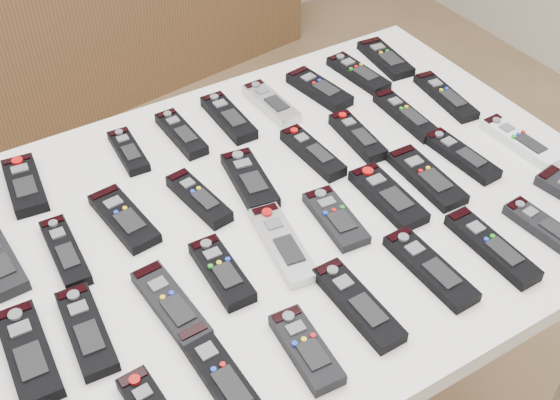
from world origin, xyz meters
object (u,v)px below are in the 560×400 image
remote_24 (388,196)px  remote_11 (124,218)px  remote_6 (319,89)px  remote_34 (492,247)px  table (280,230)px  remote_12 (199,198)px  remote_21 (222,272)px  remote_19 (86,330)px  remote_35 (544,227)px  remote_13 (250,180)px  remote_20 (171,304)px  remote_10 (65,252)px  remote_18 (29,353)px  remote_31 (306,349)px  remote_30 (222,377)px  remote_5 (271,103)px  remote_7 (358,73)px  remote_8 (385,58)px  remote_16 (406,115)px  remote_1 (25,185)px  remote_25 (426,177)px  remote_3 (181,134)px  remote_22 (283,244)px  remote_2 (128,151)px  remote_14 (313,153)px  remote_26 (461,156)px  remote_33 (430,268)px  remote_32 (358,304)px  remote_27 (520,142)px  remote_17 (445,96)px  remote_15 (357,136)px

remote_24 → remote_11: bearing=156.8°
remote_6 → remote_34: same height
table → remote_12: bearing=143.5°
remote_21 → remote_19: bearing=-178.8°
table → remote_35: 0.48m
remote_13 → remote_20: size_ratio=0.94×
remote_10 → remote_35: 0.84m
remote_10 → remote_13: 0.37m
remote_6 → remote_20: bearing=-152.5°
remote_18 → remote_31: size_ratio=1.23×
remote_34 → remote_30: bearing=178.4°
remote_5 → remote_13: bearing=-131.9°
remote_5 → remote_20: bearing=-138.8°
remote_20 → remote_19: bearing=167.6°
remote_13 → table: bearing=-71.7°
remote_5 → remote_18: (-0.65, -0.38, 0.00)m
remote_6 → remote_24: (-0.09, -0.37, -0.00)m
remote_7 → remote_8: size_ratio=1.03×
remote_12 → remote_16: remote_12 is taller
remote_20 → remote_31: 0.23m
remote_12 → remote_11: bearing=162.6°
remote_1 → remote_25: remote_1 is taller
remote_31 → remote_3: bearing=86.9°
remote_8 → remote_10: (-0.87, -0.22, 0.00)m
remote_31 → remote_16: bearing=41.8°
remote_11 → remote_20: bearing=-99.2°
remote_18 → remote_22: remote_18 is taller
remote_34 → remote_21: bearing=155.4°
remote_2 → remote_34: bearing=-50.0°
remote_14 → remote_22: remote_14 is taller
remote_13 → remote_35: (0.38, -0.39, -0.00)m
remote_26 → remote_33: (-0.25, -0.20, 0.00)m
remote_6 → remote_30: remote_6 is taller
remote_14 → remote_32: (-0.15, -0.36, -0.00)m
remote_3 → remote_12: 0.21m
remote_7 → remote_11: same height
remote_27 → remote_35: same height
remote_21 → remote_26: bearing=4.6°
table → remote_5: (0.15, 0.29, 0.07)m
remote_17 → remote_10: bearing=-172.4°
remote_7 → remote_18: 0.97m
remote_3 → remote_11: bearing=-139.6°
remote_8 → remote_22: 0.67m
remote_30 → remote_35: 0.64m
remote_7 → remote_10: size_ratio=1.01×
remote_18 → remote_25: remote_18 is taller
remote_11 → remote_31: 0.43m
table → remote_15: 0.27m
remote_26 → remote_14: bearing=144.0°
remote_1 → remote_35: (0.76, -0.60, -0.00)m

